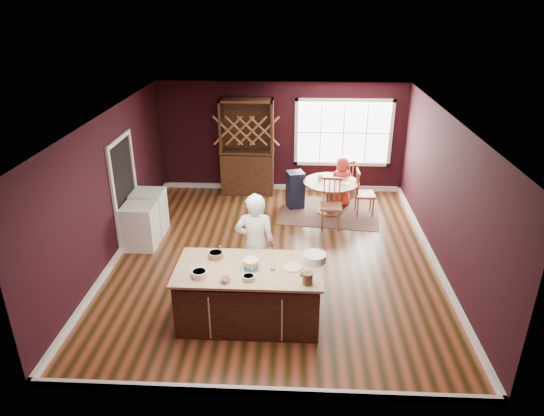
{
  "coord_description": "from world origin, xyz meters",
  "views": [
    {
      "loc": [
        0.36,
        -8.04,
        4.63
      ],
      "look_at": [
        -0.05,
        -0.07,
        1.05
      ],
      "focal_mm": 32.0,
      "sensor_mm": 36.0,
      "label": 1
    }
  ],
  "objects": [
    {
      "name": "chair_south",
      "position": [
        1.13,
        1.31,
        0.54
      ],
      "size": [
        0.48,
        0.46,
        1.09
      ],
      "primitive_type": null,
      "rotation": [
        0.0,
        0.0,
        -0.07
      ],
      "color": "#986029",
      "rests_on": "ground"
    },
    {
      "name": "high_chair",
      "position": [
        0.36,
        2.38,
        0.45
      ],
      "size": [
        0.46,
        0.46,
        0.9
      ],
      "primitive_type": null,
      "rotation": [
        0.0,
        0.0,
        0.31
      ],
      "color": "black",
      "rests_on": "ground"
    },
    {
      "name": "chair_north",
      "position": [
        1.49,
        2.9,
        0.51
      ],
      "size": [
        0.57,
        0.57,
        1.02
      ],
      "primitive_type": null,
      "rotation": [
        0.0,
        0.0,
        3.68
      ],
      "color": "brown",
      "rests_on": "ground"
    },
    {
      "name": "table_plate",
      "position": [
        1.46,
        1.98,
        0.76
      ],
      "size": [
        0.19,
        0.19,
        0.01
      ],
      "primitive_type": "cylinder",
      "color": "beige",
      "rests_on": "dining_table"
    },
    {
      "name": "stoneware_crock",
      "position": [
        0.56,
        -2.33,
        1.01
      ],
      "size": [
        0.14,
        0.14,
        0.17
      ],
      "primitive_type": "cylinder",
      "color": "#4E3220",
      "rests_on": "kitchen_island"
    },
    {
      "name": "room_shell",
      "position": [
        0.0,
        0.0,
        1.35
      ],
      "size": [
        7.0,
        7.0,
        7.0
      ],
      "color": "brown",
      "rests_on": "ground"
    },
    {
      "name": "dryer",
      "position": [
        -2.64,
        0.92,
        0.46
      ],
      "size": [
        0.63,
        0.61,
        0.91
      ],
      "primitive_type": "cube",
      "color": "white",
      "rests_on": "ground"
    },
    {
      "name": "hutch",
      "position": [
        -0.82,
        3.22,
        1.17
      ],
      "size": [
        1.28,
        0.53,
        2.34
      ],
      "primitive_type": "cube",
      "color": "black",
      "rests_on": "ground"
    },
    {
      "name": "toy_figurine",
      "position": [
        0.48,
        -2.13,
        0.96
      ],
      "size": [
        0.05,
        0.05,
        0.08
      ],
      "primitive_type": null,
      "color": "yellow",
      "rests_on": "kitchen_island"
    },
    {
      "name": "dinner_plate",
      "position": [
        0.35,
        -1.91,
        0.93
      ],
      "size": [
        0.27,
        0.27,
        0.02
      ],
      "primitive_type": "cylinder",
      "color": "beige",
      "rests_on": "kitchen_island"
    },
    {
      "name": "window",
      "position": [
        1.5,
        3.47,
        1.5
      ],
      "size": [
        2.36,
        0.1,
        1.66
      ],
      "primitive_type": null,
      "color": "white",
      "rests_on": "room_shell"
    },
    {
      "name": "chair_east",
      "position": [
        1.93,
        2.05,
        0.53
      ],
      "size": [
        0.43,
        0.45,
        1.05
      ],
      "primitive_type": null,
      "rotation": [
        0.0,
        0.0,
        1.6
      ],
      "color": "#9D723D",
      "rests_on": "ground"
    },
    {
      "name": "bowl_blue",
      "position": [
        -0.97,
        -2.21,
        0.96
      ],
      "size": [
        0.23,
        0.23,
        0.09
      ],
      "primitive_type": "cylinder",
      "color": "white",
      "rests_on": "kitchen_island"
    },
    {
      "name": "washer",
      "position": [
        -2.64,
        0.28,
        0.44
      ],
      "size": [
        0.61,
        0.59,
        0.88
      ],
      "primitive_type": "cube",
      "color": "white",
      "rests_on": "ground"
    },
    {
      "name": "table_cup",
      "position": [
        0.92,
        2.24,
        0.79
      ],
      "size": [
        0.14,
        0.14,
        0.09
      ],
      "primitive_type": "imported",
      "rotation": [
        0.0,
        0.0,
        0.31
      ],
      "color": "white",
      "rests_on": "dining_table"
    },
    {
      "name": "baker",
      "position": [
        -0.26,
        -1.2,
        0.9
      ],
      "size": [
        0.66,
        0.44,
        1.79
      ],
      "primitive_type": "imported",
      "rotation": [
        0.0,
        0.0,
        3.13
      ],
      "color": "white",
      "rests_on": "ground"
    },
    {
      "name": "drinking_glass",
      "position": [
        0.06,
        -1.98,
        1.0
      ],
      "size": [
        0.08,
        0.08,
        0.16
      ],
      "primitive_type": "cylinder",
      "color": "white",
      "rests_on": "kitchen_island"
    },
    {
      "name": "bowl_yellow",
      "position": [
        -0.83,
        -1.66,
        0.96
      ],
      "size": [
        0.23,
        0.23,
        0.09
      ],
      "primitive_type": "cylinder",
      "color": "olive",
      "rests_on": "kitchen_island"
    },
    {
      "name": "seated_woman",
      "position": [
        1.43,
        2.53,
        0.59
      ],
      "size": [
        0.62,
        0.45,
        1.19
      ],
      "primitive_type": "imported",
      "rotation": [
        0.0,
        0.0,
        3.27
      ],
      "color": "red",
      "rests_on": "ground"
    },
    {
      "name": "bowl_olive",
      "position": [
        -0.27,
        -2.26,
        0.95
      ],
      "size": [
        0.18,
        0.18,
        0.07
      ],
      "primitive_type": "cylinder",
      "color": "beige",
      "rests_on": "kitchen_island"
    },
    {
      "name": "white_tub",
      "position": [
        0.67,
        -1.69,
        0.98
      ],
      "size": [
        0.35,
        0.35,
        0.12
      ],
      "primitive_type": "cylinder",
      "color": "white",
      "rests_on": "kitchen_island"
    },
    {
      "name": "kitchen_island",
      "position": [
        -0.3,
        -1.94,
        0.44
      ],
      "size": [
        2.15,
        1.13,
        0.92
      ],
      "color": "black",
      "rests_on": "ground"
    },
    {
      "name": "dining_table",
      "position": [
        1.16,
        2.11,
        0.53
      ],
      "size": [
        1.24,
        1.24,
        0.75
      ],
      "color": "brown",
      "rests_on": "ground"
    },
    {
      "name": "doorway",
      "position": [
        -2.97,
        0.6,
        1.02
      ],
      "size": [
        0.08,
        1.26,
        2.13
      ],
      "primitive_type": null,
      "color": "white",
      "rests_on": "room_shell"
    },
    {
      "name": "rug",
      "position": [
        1.16,
        2.11,
        0.01
      ],
      "size": [
        2.38,
        1.94,
        0.01
      ],
      "primitive_type": "cube",
      "rotation": [
        0.0,
        0.0,
        -0.12
      ],
      "color": "brown",
      "rests_on": "ground"
    },
    {
      "name": "toddler",
      "position": [
        0.41,
        2.46,
        0.81
      ],
      "size": [
        0.18,
        0.14,
        0.26
      ],
      "primitive_type": null,
      "color": "#8CA5BF",
      "rests_on": "high_chair"
    },
    {
      "name": "bowl_pink",
      "position": [
        -0.59,
        -2.33,
        0.95
      ],
      "size": [
        0.15,
        0.15,
        0.06
      ],
      "primitive_type": "cylinder",
      "color": "silver",
      "rests_on": "kitchen_island"
    },
    {
      "name": "layer_cake",
      "position": [
        -0.26,
        -1.93,
        0.99
      ],
      "size": [
        0.32,
        0.32,
        0.13
      ],
      "primitive_type": null,
      "color": "white",
      "rests_on": "kitchen_island"
    }
  ]
}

